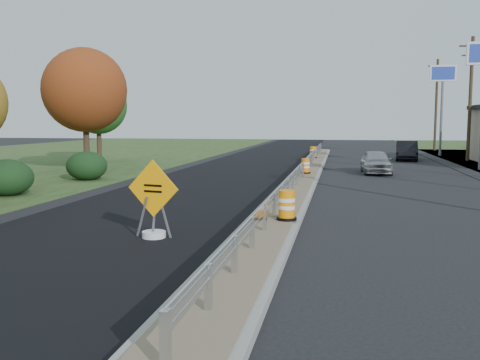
% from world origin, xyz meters
% --- Properties ---
extents(ground, '(140.00, 140.00, 0.00)m').
position_xyz_m(ground, '(0.00, 0.00, 0.00)').
color(ground, black).
rests_on(ground, ground).
extents(milled_overlay, '(7.20, 120.00, 0.01)m').
position_xyz_m(milled_overlay, '(-4.40, 10.00, 0.01)').
color(milled_overlay, black).
rests_on(milled_overlay, ground).
extents(median, '(1.60, 55.00, 0.23)m').
position_xyz_m(median, '(0.00, 8.00, 0.11)').
color(median, gray).
rests_on(median, ground).
extents(guardrail, '(0.10, 46.15, 0.72)m').
position_xyz_m(guardrail, '(0.00, 9.00, 0.73)').
color(guardrail, silver).
rests_on(guardrail, median).
extents(pylon_sign_north, '(2.20, 0.30, 7.90)m').
position_xyz_m(pylon_sign_north, '(10.50, 30.00, 6.48)').
color(pylon_sign_north, slate).
rests_on(pylon_sign_north, ground).
extents(utility_pole_nmid, '(1.90, 0.26, 9.40)m').
position_xyz_m(utility_pole_nmid, '(11.50, 24.00, 4.93)').
color(utility_pole_nmid, '#473523').
rests_on(utility_pole_nmid, ground).
extents(utility_pole_north, '(1.90, 0.26, 9.40)m').
position_xyz_m(utility_pole_north, '(11.50, 39.00, 4.93)').
color(utility_pole_north, '#473523').
rests_on(utility_pole_north, ground).
extents(hedge_mid, '(2.09, 2.09, 1.52)m').
position_xyz_m(hedge_mid, '(-11.50, 0.00, 0.76)').
color(hedge_mid, black).
rests_on(hedge_mid, ground).
extents(hedge_north, '(2.09, 2.09, 1.52)m').
position_xyz_m(hedge_north, '(-11.00, 6.00, 0.76)').
color(hedge_north, black).
rests_on(hedge_north, ground).
extents(tree_near_red, '(4.95, 4.95, 7.35)m').
position_xyz_m(tree_near_red, '(-13.00, 10.00, 4.86)').
color(tree_near_red, '#473523').
rests_on(tree_near_red, ground).
extents(tree_near_back, '(4.29, 4.29, 6.37)m').
position_xyz_m(tree_near_back, '(-16.00, 18.00, 4.21)').
color(tree_near_back, '#473523').
rests_on(tree_near_back, ground).
extents(caution_sign, '(1.47, 0.62, 2.06)m').
position_xyz_m(caution_sign, '(-2.86, -6.47, 0.52)').
color(caution_sign, white).
rests_on(caution_sign, ground).
extents(barrel_median_near, '(0.58, 0.58, 0.86)m').
position_xyz_m(barrel_median_near, '(0.42, -4.47, 0.64)').
color(barrel_median_near, black).
rests_on(barrel_median_near, median).
extents(barrel_median_mid, '(0.56, 0.56, 0.82)m').
position_xyz_m(barrel_median_mid, '(0.03, 9.47, 0.62)').
color(barrel_median_mid, black).
rests_on(barrel_median_mid, median).
extents(barrel_median_far, '(0.60, 0.60, 0.88)m').
position_xyz_m(barrel_median_far, '(-0.20, 21.78, 0.65)').
color(barrel_median_far, black).
rests_on(barrel_median_far, median).
extents(barrel_shoulder_far, '(0.58, 0.58, 0.86)m').
position_xyz_m(barrel_shoulder_far, '(8.08, 29.70, 0.41)').
color(barrel_shoulder_far, black).
rests_on(barrel_shoulder_far, ground).
extents(car_silver, '(1.78, 4.10, 1.38)m').
position_xyz_m(car_silver, '(3.95, 12.57, 0.69)').
color(car_silver, '#A6A5AA').
rests_on(car_silver, ground).
extents(car_dark_mid, '(2.04, 4.74, 1.52)m').
position_xyz_m(car_dark_mid, '(7.00, 24.12, 0.76)').
color(car_dark_mid, black).
rests_on(car_dark_mid, ground).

